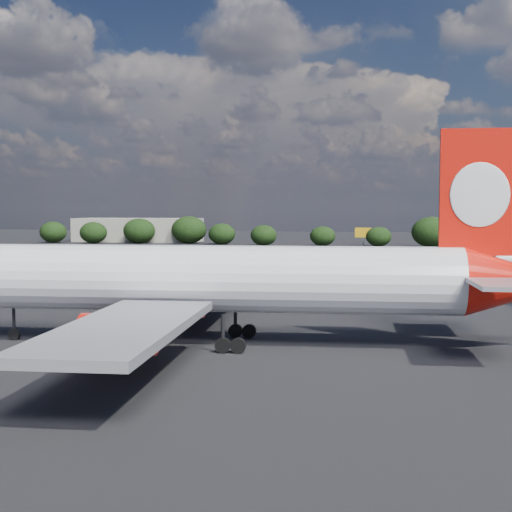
# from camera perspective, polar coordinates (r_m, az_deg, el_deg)

# --- Properties ---
(ground) EXTENTS (500.00, 500.00, 0.00)m
(ground) POSITION_cam_1_polar(r_m,az_deg,el_deg) (101.21, -3.00, -2.62)
(ground) COLOR black
(ground) RESTS_ON ground
(qantas_airliner) EXTENTS (54.00, 51.40, 17.61)m
(qantas_airliner) POSITION_cam_1_polar(r_m,az_deg,el_deg) (59.04, -2.46, -2.00)
(qantas_airliner) COLOR white
(qantas_airliner) RESTS_ON ground
(terminal_building) EXTENTS (42.00, 16.00, 8.00)m
(terminal_building) POSITION_cam_1_polar(r_m,az_deg,el_deg) (246.77, -9.41, 2.07)
(terminal_building) COLOR #A29C8C
(terminal_building) RESTS_ON ground
(highway_sign) EXTENTS (6.00, 0.30, 4.50)m
(highway_sign) POSITION_cam_1_polar(r_m,az_deg,el_deg) (217.75, 0.56, 1.66)
(highway_sign) COLOR #166E2B
(highway_sign) RESTS_ON ground
(billboard_yellow) EXTENTS (5.00, 0.30, 5.50)m
(billboard_yellow) POSITION_cam_1_polar(r_m,az_deg,el_deg) (219.57, 8.57, 1.83)
(billboard_yellow) COLOR yellow
(billboard_yellow) RESTS_ON ground
(horizon_treeline) EXTENTS (204.61, 17.36, 9.05)m
(horizon_treeline) POSITION_cam_1_polar(r_m,az_deg,el_deg) (217.91, 6.64, 1.82)
(horizon_treeline) COLOR black
(horizon_treeline) RESTS_ON ground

